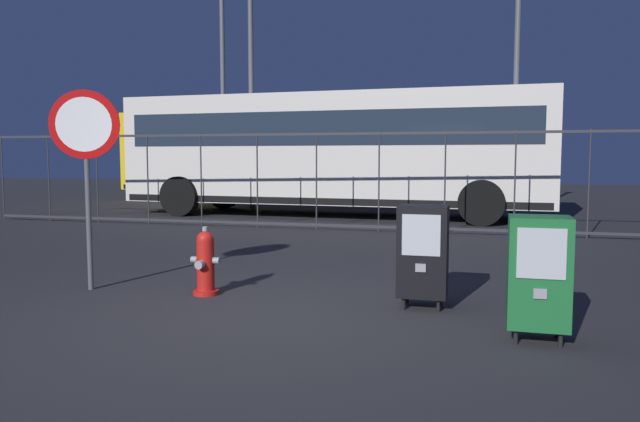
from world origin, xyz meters
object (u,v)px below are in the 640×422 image
newspaper_box_primary (539,272)px  stop_sign (86,147)px  fire_hydrant (205,263)px  bus_near (334,148)px  street_light_near_left (251,63)px  newspaper_box_secondary (423,251)px  street_light_near_right (223,60)px  bus_far (275,150)px  street_light_far_left (517,55)px

newspaper_box_primary → stop_sign: size_ratio=0.46×
fire_hydrant → newspaper_box_primary: newspaper_box_primary is taller
fire_hydrant → bus_near: size_ratio=0.07×
stop_sign → fire_hydrant: bearing=4.7°
fire_hydrant → stop_sign: (-1.37, -0.11, 1.25)m
street_light_near_left → newspaper_box_secondary: bearing=-59.9°
newspaper_box_secondary → street_light_near_right: (-7.02, 10.93, 3.76)m
fire_hydrant → stop_sign: stop_sign is taller
newspaper_box_primary → bus_far: bus_far is taller
bus_near → bus_far: same height
newspaper_box_secondary → street_light_near_right: street_light_near_right is taller
fire_hydrant → stop_sign: 1.86m
bus_near → newspaper_box_secondary: bearing=-68.7°
newspaper_box_secondary → street_light_far_left: street_light_far_left is taller
newspaper_box_primary → bus_near: 10.74m
stop_sign → street_light_near_right: size_ratio=0.30×
bus_near → bus_far: (-3.32, 4.95, 0.00)m
newspaper_box_primary → bus_far: size_ratio=0.10×
bus_near → street_light_near_right: 5.08m
street_light_far_left → newspaper_box_secondary: bearing=-97.2°
street_light_near_right → street_light_far_left: street_light_near_right is taller
fire_hydrant → stop_sign: bearing=-175.3°
street_light_far_left → bus_near: bearing=-171.9°
stop_sign → street_light_far_left: bearing=63.2°
newspaper_box_primary → bus_far: 16.60m
bus_near → street_light_far_left: (4.35, 0.62, 2.21)m
stop_sign → bus_far: bus_far is taller
street_light_near_left → street_light_far_left: bearing=-1.5°
bus_far → street_light_far_left: street_light_far_left is taller
newspaper_box_primary → street_light_near_left: (-6.68, 10.64, 3.46)m
newspaper_box_secondary → newspaper_box_primary: bearing=-40.8°
newspaper_box_primary → street_light_near_left: 13.03m
newspaper_box_secondary → bus_near: bearing=109.3°
fire_hydrant → street_light_near_right: street_light_near_right is taller
bus_far → street_light_far_left: size_ratio=1.56×
bus_far → street_light_near_left: street_light_near_left is taller
fire_hydrant → street_light_near_left: 11.00m
stop_sign → street_light_far_left: size_ratio=0.33×
fire_hydrant → street_light_near_left: size_ratio=0.11×
street_light_near_left → street_light_near_right: bearing=139.4°
bus_far → street_light_near_right: (-0.56, -2.98, 2.62)m
stop_sign → street_light_near_right: 11.90m
fire_hydrant → street_light_far_left: street_light_far_left is taller
bus_near → street_light_near_right: bearing=155.2°
street_light_far_left → bus_far: bearing=150.6°
stop_sign → street_light_near_left: street_light_near_left is taller
bus_near → street_light_near_left: bearing=164.4°
street_light_far_left → street_light_near_right: bearing=170.7°
fire_hydrant → bus_far: (-4.13, 13.96, 1.36)m
newspaper_box_primary → newspaper_box_secondary: size_ratio=1.00×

